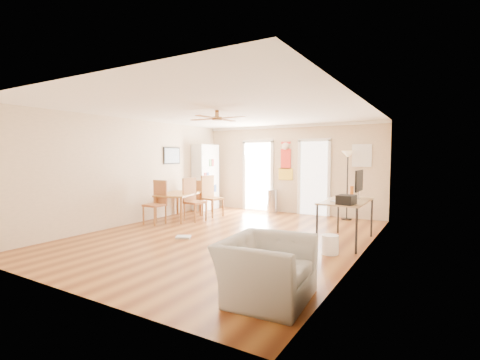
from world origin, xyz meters
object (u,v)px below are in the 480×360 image
Objects in this scene: dining_chair_near at (154,203)px; torchiere_lamp at (347,185)px; bookshelf at (206,177)px; dining_chair_right_b at (195,200)px; dining_table at (179,206)px; dining_chair_right_a at (213,196)px; trash_can at (272,201)px; computer_desk at (346,221)px; armchair at (266,269)px; wastebasket_a at (292,241)px; printer at (346,200)px; wastebasket_b at (330,245)px; dining_chair_far at (204,196)px.

torchiere_lamp is (3.96, 3.04, 0.38)m from dining_chair_near.
bookshelf is 2.01m from dining_chair_right_b.
dining_table is 1.23× the size of dining_chair_right_a.
computer_desk reaches higher than trash_can.
armchair reaches higher than dining_table.
torchiere_lamp is 6.24× the size of wastebasket_a.
torchiere_lamp is 3.54m from wastebasket_a.
dining_chair_right_b reaches higher than armchair.
trash_can is at bearing 20.36° from armchair.
bookshelf is 1.87m from dining_table.
torchiere_lamp is at bearing 87.57° from wastebasket_a.
computer_desk is 5.30× the size of wastebasket_a.
torchiere_lamp reaches higher than computer_desk.
dining_chair_right_b is 3.46m from wastebasket_a.
computer_desk is at bearing -41.83° from trash_can.
wastebasket_b is at bearing -109.33° from printer.
bookshelf reaches higher than wastebasket_b.
wastebasket_a is at bearing 137.09° from dining_chair_far.
bookshelf is 2.97× the size of trash_can.
torchiere_lamp reaches higher than printer.
dining_chair_right_b is 1.00× the size of armchair.
dining_chair_right_b is at bearing 106.89° from dining_chair_far.
printer is at bearing -10.71° from dining_table.
printer is at bearing -46.78° from trash_can.
computer_desk is 3.19m from armchair.
dining_chair_near is (0.32, -2.55, -0.49)m from bookshelf.
computer_desk is (3.91, -0.24, -0.14)m from dining_chair_right_b.
computer_desk is at bearing -3.30° from dining_table.
bookshelf is 5.60m from printer.
dining_table is 1.30× the size of dining_chair_near.
printer reaches higher than dining_chair_far.
dining_chair_right_b is (0.55, -0.02, 0.20)m from dining_table.
bookshelf is 1.81× the size of dining_chair_right_a.
trash_can is 4.39m from wastebasket_b.
trash_can is (1.16, 2.23, -0.21)m from dining_chair_right_b.
dining_chair_right_b is at bearing 43.30° from armchair.
dining_chair_near is 4.56m from computer_desk.
dining_chair_far is 5.13m from printer.
bookshelf is 6.98m from armchair.
torchiere_lamp is at bearing -176.08° from dining_chair_far.
dining_chair_far is (-0.07, 1.20, 0.13)m from dining_table.
computer_desk is at bearing -93.97° from dining_chair_right_a.
dining_chair_far is 3.28× the size of wastebasket_a.
armchair is (3.75, -3.43, -0.19)m from dining_chair_right_b.
computer_desk is 4.76× the size of printer.
dining_chair_near is at bearing -76.00° from bookshelf.
dining_chair_near is 0.69× the size of computer_desk.
wastebasket_a is at bearing -111.78° from dining_chair_right_a.
dining_chair_near is at bearing 55.02° from armchair.
dining_chair_right_a is 1.85m from trash_can.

